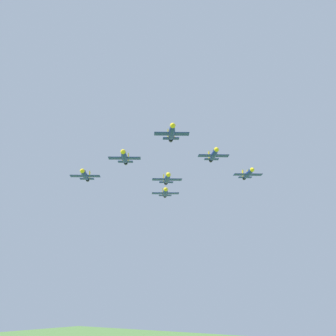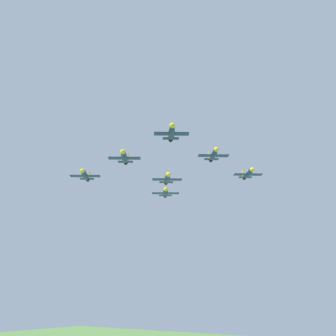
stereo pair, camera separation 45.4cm
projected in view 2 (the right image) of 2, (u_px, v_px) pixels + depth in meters
jet_lead at (172, 132)px, 162.52m from camera, size 15.45×13.19×3.79m
jet_left_wingman at (214, 155)px, 180.00m from camera, size 14.87×12.91×3.67m
jet_right_wingman at (124, 157)px, 178.59m from camera, size 15.70×13.22×3.83m
jet_left_outer at (248, 174)px, 197.42m from camera, size 15.02×13.10×3.71m
jet_right_outer at (85, 175)px, 194.87m from camera, size 15.76×13.43×3.86m
jet_slot_rear at (167, 179)px, 195.79m from camera, size 15.50×13.75×3.86m
jet_trailing at (166, 193)px, 212.76m from camera, size 15.64×13.22×3.82m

